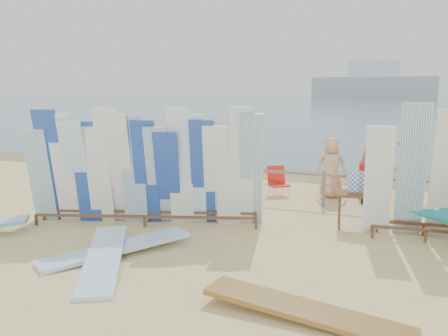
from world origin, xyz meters
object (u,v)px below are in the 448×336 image
at_px(main_surfboard_rack, 146,173).
at_px(beachgoer_7, 370,163).
at_px(beachgoer_9, 405,165).
at_px(beachgoer_11, 210,145).
at_px(stroller, 368,187).
at_px(flat_board_b, 117,254).
at_px(beach_chair_right, 278,187).
at_px(flat_board_c, 305,318).
at_px(beachgoer_6, 331,167).
at_px(flat_board_a, 104,266).
at_px(beach_chair_left, 233,184).
at_px(beachgoer_2, 135,156).
at_px(vendor_table, 358,209).
at_px(beachgoer_extra_1, 152,150).
at_px(beachgoer_3, 183,153).
at_px(side_surfboard_rack, 429,179).

height_order(main_surfboard_rack, beachgoer_7, main_surfboard_rack).
height_order(beachgoer_9, beachgoer_11, beachgoer_11).
bearing_deg(stroller, flat_board_b, -135.14).
bearing_deg(beach_chair_right, beachgoer_11, 97.45).
relative_size(flat_board_b, stroller, 2.72).
bearing_deg(beach_chair_right, flat_board_c, -111.02).
xyz_separation_m(flat_board_c, beachgoer_7, (-0.00, 8.35, 0.82)).
distance_m(beachgoer_7, beachgoer_6, 1.48).
bearing_deg(flat_board_c, flat_board_a, 87.26).
height_order(beachgoer_9, beachgoer_7, beachgoer_9).
xyz_separation_m(flat_board_c, beachgoer_11, (-5.82, 10.18, 0.92)).
height_order(beach_chair_left, beachgoer_6, beachgoer_6).
bearing_deg(flat_board_b, beachgoer_2, 153.24).
distance_m(vendor_table, flat_board_b, 5.02).
xyz_separation_m(stroller, beachgoer_6, (-0.98, 0.15, 0.43)).
distance_m(stroller, beachgoer_extra_1, 7.79).
distance_m(stroller, beachgoer_3, 6.05).
height_order(flat_board_a, beach_chair_right, beach_chair_right).
height_order(beach_chair_left, beachgoer_3, beachgoer_3).
bearing_deg(stroller, side_surfboard_rack, -77.77).
distance_m(beach_chair_left, beach_chair_right, 1.32).
bearing_deg(flat_board_c, stroller, 5.48).
bearing_deg(beachgoer_7, beach_chair_right, -113.33).
height_order(side_surfboard_rack, beachgoer_3, side_surfboard_rack).
bearing_deg(beach_chair_right, side_surfboard_rack, -75.62).
xyz_separation_m(beach_chair_left, beachgoer_2, (-3.32, 0.10, 0.64)).
bearing_deg(beachgoer_7, beachgoer_2, -134.94).
distance_m(flat_board_a, beachgoer_11, 9.95).
height_order(beach_chair_right, beachgoer_7, beachgoer_7).
distance_m(main_surfboard_rack, flat_board_a, 2.75).
distance_m(beach_chair_right, beachgoer_11, 4.92).
distance_m(beachgoer_11, beachgoer_3, 2.11).
bearing_deg(stroller, flat_board_c, -103.73).
height_order(beachgoer_2, beachgoer_extra_1, beachgoer_2).
bearing_deg(beachgoer_extra_1, beachgoer_7, 0.41).
xyz_separation_m(beachgoer_7, beachgoer_extra_1, (-7.46, 0.51, -0.01)).
bearing_deg(beachgoer_2, beachgoer_6, 108.96).
distance_m(side_surfboard_rack, beachgoer_9, 4.00).
xyz_separation_m(beach_chair_right, beachgoer_11, (-3.55, 3.34, 0.68)).
relative_size(side_surfboard_rack, vendor_table, 2.17).
bearing_deg(vendor_table, beachgoer_11, 126.44).
distance_m(beachgoer_11, beachgoer_7, 6.10).
distance_m(side_surfboard_rack, beachgoer_3, 8.31).
xyz_separation_m(beachgoer_2, beachgoer_9, (7.86, 1.18, -0.01)).
height_order(beach_chair_right, beachgoer_6, beachgoer_6).
relative_size(flat_board_a, stroller, 2.72).
bearing_deg(side_surfboard_rack, stroller, 109.20).
height_order(beach_chair_left, beachgoer_extra_1, beachgoer_extra_1).
bearing_deg(flat_board_b, vendor_table, 75.00).
xyz_separation_m(flat_board_b, beachgoer_9, (4.58, 6.96, 0.86)).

